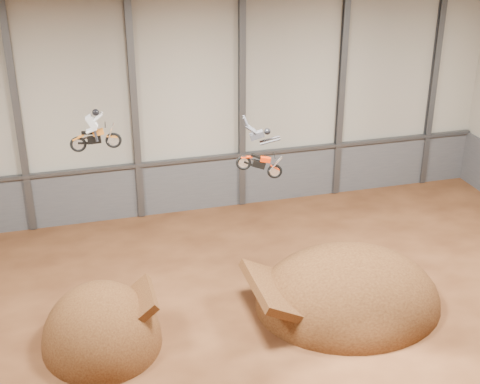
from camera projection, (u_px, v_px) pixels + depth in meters
name	position (u px, v px, depth m)	size (l,w,h in m)	color
floor	(259.00, 346.00, 30.61)	(40.00, 40.00, 0.00)	#482513
back_wall	(189.00, 106.00, 40.87)	(40.00, 0.10, 14.00)	#AEA89A
ceiling	(264.00, 39.00, 24.82)	(40.00, 40.00, 0.00)	black
lower_band_back	(192.00, 185.00, 42.95)	(39.80, 0.18, 3.50)	#54565C
steel_rail	(191.00, 160.00, 42.07)	(39.80, 0.35, 0.20)	#47494F
steel_column_1	(18.00, 121.00, 38.24)	(0.40, 0.36, 13.90)	#47494F
steel_column_2	(135.00, 111.00, 39.88)	(0.40, 0.36, 13.90)	#47494F
steel_column_3	(242.00, 103.00, 41.51)	(0.40, 0.36, 13.90)	#47494F
steel_column_4	(341.00, 94.00, 43.14)	(0.40, 0.36, 13.90)	#47494F
steel_column_5	(433.00, 87.00, 44.78)	(0.40, 0.36, 13.90)	#47494F
takeoff_ramp	(103.00, 342.00, 30.88)	(5.48, 6.32, 5.48)	#3B1F0E
landing_ramp	(347.00, 303.00, 33.75)	(9.44, 8.35, 5.45)	#3B1F0E
fmx_rider_a	(95.00, 128.00, 29.38)	(2.25, 0.86, 2.04)	orange
fmx_rider_b	(257.00, 148.00, 30.76)	(2.96, 0.84, 2.53)	red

